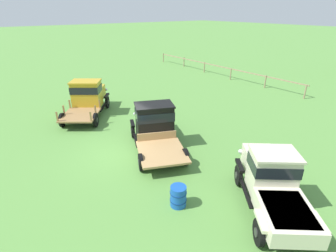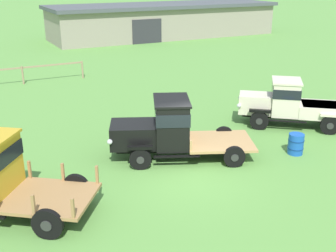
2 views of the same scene
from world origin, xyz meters
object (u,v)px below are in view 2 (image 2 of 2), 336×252
(vintage_truck_second_in_line, at_px, (166,128))
(farm_shed, at_px, (164,20))
(oil_drum_beside_row, at_px, (296,144))
(vintage_truck_midrow_center, at_px, (289,103))

(vintage_truck_second_in_line, bearing_deg, farm_shed, 63.45)
(oil_drum_beside_row, bearing_deg, vintage_truck_second_in_line, 156.14)
(farm_shed, relative_size, oil_drum_beside_row, 30.74)
(farm_shed, relative_size, vintage_truck_midrow_center, 5.42)
(vintage_truck_midrow_center, bearing_deg, vintage_truck_second_in_line, -174.51)
(vintage_truck_second_in_line, height_order, oil_drum_beside_row, vintage_truck_second_in_line)
(vintage_truck_second_in_line, xyz_separation_m, vintage_truck_midrow_center, (6.67, 0.64, -0.09))
(farm_shed, distance_m, oil_drum_beside_row, 33.24)
(farm_shed, bearing_deg, vintage_truck_second_in_line, -116.55)
(farm_shed, height_order, vintage_truck_second_in_line, farm_shed)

